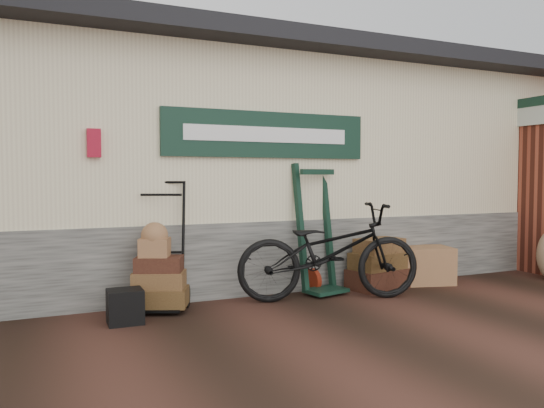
# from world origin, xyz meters

# --- Properties ---
(ground) EXTENTS (80.00, 80.00, 0.00)m
(ground) POSITION_xyz_m (0.00, 0.00, 0.00)
(ground) COLOR black
(ground) RESTS_ON ground
(station_building) EXTENTS (14.40, 4.10, 3.20)m
(station_building) POSITION_xyz_m (-0.01, 2.74, 1.61)
(station_building) COLOR #4C4C47
(station_building) RESTS_ON ground
(brick_outbuilding) EXTENTS (1.71, 4.51, 2.62)m
(brick_outbuilding) POSITION_xyz_m (4.70, 1.19, 1.30)
(brick_outbuilding) COLOR maroon
(brick_outbuilding) RESTS_ON ground
(porter_trolley) EXTENTS (0.87, 0.77, 1.43)m
(porter_trolley) POSITION_xyz_m (-1.62, 0.85, 0.71)
(porter_trolley) COLOR black
(porter_trolley) RESTS_ON ground
(green_barrow) EXTENTS (0.67, 0.61, 1.61)m
(green_barrow) POSITION_xyz_m (0.31, 0.85, 0.80)
(green_barrow) COLOR black
(green_barrow) RESTS_ON ground
(suitcase_stack) EXTENTS (0.83, 0.62, 0.66)m
(suitcase_stack) POSITION_xyz_m (1.14, 0.74, 0.33)
(suitcase_stack) COLOR #381911
(suitcase_stack) RESTS_ON ground
(wicker_hamper) EXTENTS (0.86, 0.68, 0.50)m
(wicker_hamper) POSITION_xyz_m (1.89, 0.77, 0.25)
(wicker_hamper) COLOR brown
(wicker_hamper) RESTS_ON ground
(black_trunk) EXTENTS (0.34, 0.29, 0.34)m
(black_trunk) POSITION_xyz_m (-2.09, 0.40, 0.17)
(black_trunk) COLOR black
(black_trunk) RESTS_ON ground
(bicycle) EXTENTS (1.28, 2.29, 1.26)m
(bicycle) POSITION_xyz_m (0.26, 0.45, 0.63)
(bicycle) COLOR black
(bicycle) RESTS_ON ground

